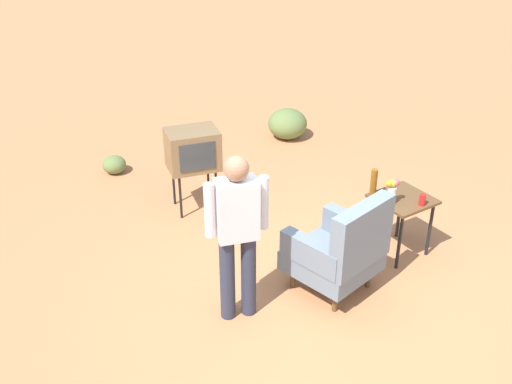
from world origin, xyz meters
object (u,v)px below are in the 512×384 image
object	(u,v)px
person_standing	(237,229)
bottle_tall_amber	(374,183)
soda_can_red	(422,200)
flower_vase	(392,190)
side_table	(402,206)
tv_on_stand	(193,150)
armchair	(341,249)

from	to	relation	value
person_standing	bottle_tall_amber	distance (m)	1.78
soda_can_red	flower_vase	bearing A→B (deg)	-41.01
side_table	bottle_tall_amber	size ratio (longest dim) A/B	2.24
person_standing	soda_can_red	world-z (taller)	person_standing
side_table	flower_vase	size ratio (longest dim) A/B	2.53
side_table	tv_on_stand	distance (m)	2.49
side_table	bottle_tall_amber	world-z (taller)	bottle_tall_amber
tv_on_stand	flower_vase	world-z (taller)	tv_on_stand
side_table	person_standing	size ratio (longest dim) A/B	0.41
armchair	soda_can_red	world-z (taller)	armchair
flower_vase	soda_can_red	bearing A→B (deg)	138.99
person_standing	side_table	bearing A→B (deg)	178.34
flower_vase	side_table	bearing A→B (deg)	-177.34
person_standing	flower_vase	world-z (taller)	person_standing
soda_can_red	armchair	bearing A→B (deg)	-1.40
person_standing	armchair	bearing A→B (deg)	166.28
armchair	person_standing	distance (m)	1.13
person_standing	bottle_tall_amber	world-z (taller)	person_standing
soda_can_red	bottle_tall_amber	world-z (taller)	bottle_tall_amber
soda_can_red	flower_vase	size ratio (longest dim) A/B	0.46
tv_on_stand	flower_vase	size ratio (longest dim) A/B	3.89
tv_on_stand	soda_can_red	world-z (taller)	tv_on_stand
side_table	flower_vase	world-z (taller)	flower_vase
side_table	flower_vase	distance (m)	0.31
armchair	side_table	size ratio (longest dim) A/B	1.58
person_standing	soda_can_red	bearing A→B (deg)	172.42
armchair	person_standing	bearing A→B (deg)	-13.72
person_standing	bottle_tall_amber	xyz separation A→B (m)	(-1.77, -0.16, -0.12)
bottle_tall_amber	soda_can_red	bearing A→B (deg)	122.96
flower_vase	tv_on_stand	bearing A→B (deg)	-59.88
tv_on_stand	soda_can_red	xyz separation A→B (m)	(-1.43, 2.27, -0.05)
tv_on_stand	armchair	bearing A→B (deg)	100.03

